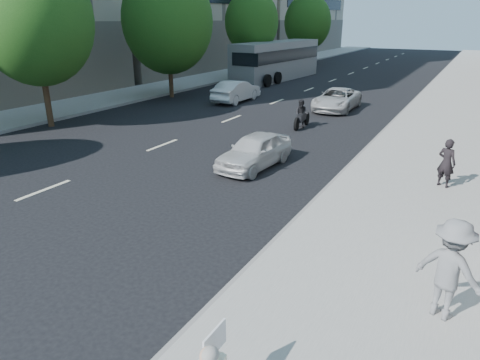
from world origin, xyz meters
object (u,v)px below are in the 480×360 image
Objects in this scene: white_sedan_far at (337,99)px; jogger at (450,270)px; white_sedan_near at (255,151)px; bus at (277,61)px; motorcycle at (302,115)px; white_sedan_mid at (236,91)px; pedestrian_woman at (446,163)px.

jogger is at bearing -68.52° from white_sedan_far.
white_sedan_near is 0.80× the size of white_sedan_far.
motorcycle is at bearing -57.73° from bus.
bus is at bearing 112.16° from motorcycle.
white_sedan_near is 24.64m from bus.
white_sedan_mid is at bearing 137.26° from motorcycle.
bus is (-9.48, 22.72, 1.01)m from white_sedan_near.
jogger is 0.51× the size of white_sedan_near.
pedestrian_woman is 6.38m from white_sedan_near.
motorcycle is (-7.06, 5.70, -0.29)m from pedestrian_woman.
pedestrian_woman is 9.08m from motorcycle.
jogger is at bearing 129.61° from white_sedan_mid.
bus reaches higher than motorcycle.
white_sedan_far is 5.32m from motorcycle.
bus is (-8.91, 10.87, 1.00)m from white_sedan_far.
motorcycle is at bearing -92.96° from white_sedan_far.
white_sedan_mid reaches higher than white_sedan_far.
white_sedan_near is (-6.93, 6.08, -0.47)m from jogger.
white_sedan_mid is at bearing 127.43° from white_sedan_near.
white_sedan_near is at bearing 123.00° from white_sedan_mid.
jogger is 9.23m from white_sedan_near.
white_sedan_mid is (-14.14, 17.41, -0.40)m from jogger.
pedestrian_woman is 0.43× the size of white_sedan_near.
white_sedan_far is at bearing 97.73° from white_sedan_near.
white_sedan_far reaches higher than white_sedan_near.
jogger is 1.21× the size of pedestrian_woman.
white_sedan_near is 13.43m from white_sedan_mid.
bus is at bearing -31.09° from pedestrian_woman.
bus is at bearing 128.12° from white_sedan_far.
white_sedan_far is (-7.50, 17.94, -0.46)m from jogger.
motorcycle is at bearing 144.02° from white_sedan_mid.
white_sedan_far is 2.23× the size of motorcycle.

